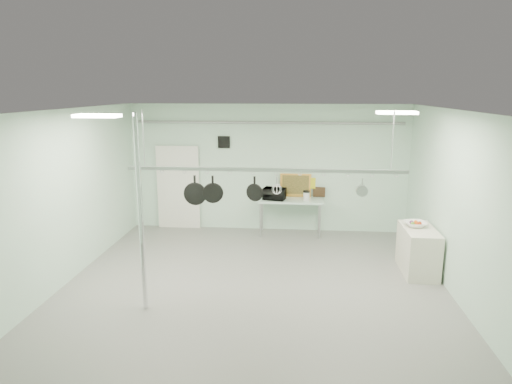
# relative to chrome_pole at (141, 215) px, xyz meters

# --- Properties ---
(floor) EXTENTS (8.00, 8.00, 0.00)m
(floor) POSITION_rel_chrome_pole_xyz_m (1.70, 0.60, -1.60)
(floor) COLOR gray
(floor) RESTS_ON ground
(ceiling) EXTENTS (7.00, 8.00, 0.02)m
(ceiling) POSITION_rel_chrome_pole_xyz_m (1.70, 0.60, 1.59)
(ceiling) COLOR silver
(ceiling) RESTS_ON back_wall
(back_wall) EXTENTS (7.00, 0.02, 3.20)m
(back_wall) POSITION_rel_chrome_pole_xyz_m (1.70, 4.59, 0.00)
(back_wall) COLOR silver
(back_wall) RESTS_ON floor
(right_wall) EXTENTS (0.02, 8.00, 3.20)m
(right_wall) POSITION_rel_chrome_pole_xyz_m (5.19, 0.60, 0.00)
(right_wall) COLOR silver
(right_wall) RESTS_ON floor
(door) EXTENTS (1.10, 0.10, 2.20)m
(door) POSITION_rel_chrome_pole_xyz_m (-0.60, 4.54, -0.55)
(door) COLOR silver
(door) RESTS_ON floor
(wall_vent) EXTENTS (0.30, 0.04, 0.30)m
(wall_vent) POSITION_rel_chrome_pole_xyz_m (0.60, 4.57, 0.65)
(wall_vent) COLOR black
(wall_vent) RESTS_ON back_wall
(conduit_pipe) EXTENTS (6.60, 0.07, 0.07)m
(conduit_pipe) POSITION_rel_chrome_pole_xyz_m (1.70, 4.50, 1.15)
(conduit_pipe) COLOR gray
(conduit_pipe) RESTS_ON back_wall
(chrome_pole) EXTENTS (0.08, 0.08, 3.20)m
(chrome_pole) POSITION_rel_chrome_pole_xyz_m (0.00, 0.00, 0.00)
(chrome_pole) COLOR silver
(chrome_pole) RESTS_ON floor
(prep_table) EXTENTS (1.60, 0.70, 0.91)m
(prep_table) POSITION_rel_chrome_pole_xyz_m (2.30, 4.20, -0.77)
(prep_table) COLOR #ACCABD
(prep_table) RESTS_ON floor
(side_cabinet) EXTENTS (0.60, 1.20, 0.90)m
(side_cabinet) POSITION_rel_chrome_pole_xyz_m (4.85, 2.00, -1.15)
(side_cabinet) COLOR beige
(side_cabinet) RESTS_ON floor
(pot_rack) EXTENTS (4.80, 0.06, 1.00)m
(pot_rack) POSITION_rel_chrome_pole_xyz_m (1.90, 0.90, 0.63)
(pot_rack) COLOR #B7B7BC
(pot_rack) RESTS_ON ceiling
(light_panel_left) EXTENTS (0.65, 0.30, 0.05)m
(light_panel_left) POSITION_rel_chrome_pole_xyz_m (-0.50, -0.20, 1.56)
(light_panel_left) COLOR white
(light_panel_left) RESTS_ON ceiling
(light_panel_right) EXTENTS (0.65, 0.30, 0.05)m
(light_panel_right) POSITION_rel_chrome_pole_xyz_m (4.10, 1.20, 1.56)
(light_panel_right) COLOR white
(light_panel_right) RESTS_ON ceiling
(microwave) EXTENTS (0.59, 0.47, 0.29)m
(microwave) POSITION_rel_chrome_pole_xyz_m (1.91, 4.11, -0.55)
(microwave) COLOR black
(microwave) RESTS_ON prep_table
(coffee_canister) EXTENTS (0.18, 0.18, 0.21)m
(coffee_canister) POSITION_rel_chrome_pole_xyz_m (2.68, 4.08, -0.59)
(coffee_canister) COLOR silver
(coffee_canister) RESTS_ON prep_table
(painting_large) EXTENTS (0.78, 0.14, 0.58)m
(painting_large) POSITION_rel_chrome_pole_xyz_m (2.42, 4.50, -0.41)
(painting_large) COLOR gold
(painting_large) RESTS_ON prep_table
(painting_small) EXTENTS (0.31, 0.10, 0.25)m
(painting_small) POSITION_rel_chrome_pole_xyz_m (3.01, 4.50, -0.57)
(painting_small) COLOR #301F10
(painting_small) RESTS_ON prep_table
(fruit_bowl) EXTENTS (0.48, 0.48, 0.10)m
(fruit_bowl) POSITION_rel_chrome_pole_xyz_m (4.79, 2.12, -0.65)
(fruit_bowl) COLOR white
(fruit_bowl) RESTS_ON side_cabinet
(skillet_left) EXTENTS (0.40, 0.06, 0.54)m
(skillet_left) POSITION_rel_chrome_pole_xyz_m (0.68, 0.90, 0.22)
(skillet_left) COLOR black
(skillet_left) RESTS_ON pot_rack
(skillet_mid) EXTENTS (0.36, 0.12, 0.48)m
(skillet_mid) POSITION_rel_chrome_pole_xyz_m (0.99, 0.90, 0.25)
(skillet_mid) COLOR black
(skillet_mid) RESTS_ON pot_rack
(skillet_right) EXTENTS (0.31, 0.16, 0.42)m
(skillet_right) POSITION_rel_chrome_pole_xyz_m (1.72, 0.90, 0.27)
(skillet_right) COLOR black
(skillet_right) RESTS_ON pot_rack
(whisk) EXTENTS (0.19, 0.19, 0.31)m
(whisk) POSITION_rel_chrome_pole_xyz_m (2.11, 0.90, 0.33)
(whisk) COLOR #B2B1B6
(whisk) RESTS_ON pot_rack
(grater) EXTENTS (0.08, 0.05, 0.21)m
(grater) POSITION_rel_chrome_pole_xyz_m (2.72, 0.90, 0.38)
(grater) COLOR gold
(grater) RESTS_ON pot_rack
(saucepan) EXTENTS (0.22, 0.17, 0.33)m
(saucepan) POSITION_rel_chrome_pole_xyz_m (3.55, 0.90, 0.32)
(saucepan) COLOR #B7B7BC
(saucepan) RESTS_ON pot_rack
(fruit_cluster) EXTENTS (0.24, 0.24, 0.09)m
(fruit_cluster) POSITION_rel_chrome_pole_xyz_m (4.79, 2.12, -0.61)
(fruit_cluster) COLOR #A62F0F
(fruit_cluster) RESTS_ON fruit_bowl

